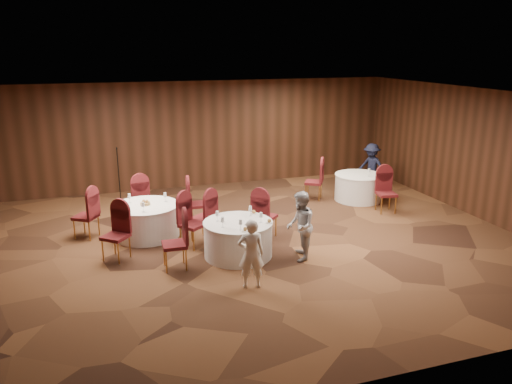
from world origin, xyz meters
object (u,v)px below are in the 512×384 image
object	(u,v)px
table_main	(238,239)
woman_b	(300,226)
table_right	(358,187)
man_c	(371,166)
table_left	(146,220)
woman_a	(251,254)
mic_stand	(120,187)

from	to	relation	value
table_main	woman_b	distance (m)	1.31
table_main	table_right	bearing A→B (deg)	32.21
table_right	man_c	bearing A→B (deg)	44.93
table_left	woman_a	world-z (taller)	woman_a
table_right	woman_a	world-z (taller)	woman_a
table_right	mic_stand	size ratio (longest dim) A/B	0.86
table_main	woman_b	bearing A→B (deg)	-25.45
mic_stand	man_c	xyz separation A→B (m)	(7.34, -0.91, 0.25)
table_main	woman_a	xyz separation A→B (m)	(-0.17, -1.43, 0.27)
table_right	mic_stand	bearing A→B (deg)	163.77
mic_stand	table_main	bearing A→B (deg)	-65.39
table_right	table_main	bearing A→B (deg)	-147.79
table_left	mic_stand	distance (m)	2.86
woman_a	table_left	bearing A→B (deg)	-52.44
woman_a	table_main	bearing A→B (deg)	-84.59
man_c	table_left	bearing A→B (deg)	-98.74
woman_a	table_right	bearing A→B (deg)	-125.06
table_left	mic_stand	world-z (taller)	mic_stand
woman_a	woman_b	distance (m)	1.58
table_left	table_right	size ratio (longest dim) A/B	1.14
woman_b	man_c	bearing A→B (deg)	156.10
table_right	mic_stand	distance (m)	6.65
mic_stand	table_right	bearing A→B (deg)	-16.23
woman_a	woman_b	size ratio (longest dim) A/B	0.91
table_right	man_c	distance (m)	1.38
table_left	woman_a	bearing A→B (deg)	-64.58
woman_a	man_c	world-z (taller)	man_c
woman_a	man_c	xyz separation A→B (m)	(5.41, 5.08, 0.04)
woman_b	table_main	bearing A→B (deg)	-95.02
table_left	man_c	size ratio (longest dim) A/B	1.09
table_right	woman_b	distance (m)	4.54
table_main	man_c	world-z (taller)	man_c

